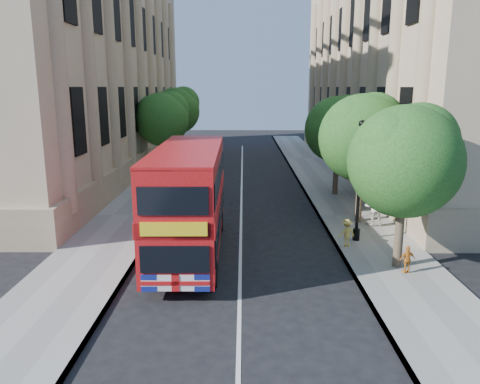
{
  "coord_description": "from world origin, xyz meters",
  "views": [
    {
      "loc": [
        0.11,
        -13.33,
        6.6
      ],
      "look_at": [
        -0.03,
        5.76,
        2.3
      ],
      "focal_mm": 35.0,
      "sensor_mm": 36.0,
      "label": 1
    }
  ],
  "objects_px": {
    "police_constable": "(204,262)",
    "woman_pedestrian": "(374,207)",
    "lamp_post": "(359,186)",
    "double_decker_bus": "(189,197)",
    "box_van": "(192,181)"
  },
  "relations": [
    {
      "from": "police_constable",
      "to": "woman_pedestrian",
      "type": "xyz_separation_m",
      "value": [
        7.5,
        7.19,
        0.02
      ]
    },
    {
      "from": "lamp_post",
      "to": "double_decker_bus",
      "type": "xyz_separation_m",
      "value": [
        -7.03,
        -1.4,
        -0.17
      ]
    },
    {
      "from": "lamp_post",
      "to": "police_constable",
      "type": "distance_m",
      "value": 8.08
    },
    {
      "from": "police_constable",
      "to": "box_van",
      "type": "bearing_deg",
      "value": -90.05
    },
    {
      "from": "double_decker_bus",
      "to": "police_constable",
      "type": "relative_size",
      "value": 4.52
    },
    {
      "from": "lamp_post",
      "to": "woman_pedestrian",
      "type": "distance_m",
      "value": 2.96
    },
    {
      "from": "double_decker_bus",
      "to": "lamp_post",
      "type": "bearing_deg",
      "value": 10.52
    },
    {
      "from": "double_decker_bus",
      "to": "police_constable",
      "type": "height_order",
      "value": "double_decker_bus"
    },
    {
      "from": "box_van",
      "to": "woman_pedestrian",
      "type": "distance_m",
      "value": 10.68
    },
    {
      "from": "police_constable",
      "to": "woman_pedestrian",
      "type": "bearing_deg",
      "value": -144.08
    },
    {
      "from": "box_van",
      "to": "woman_pedestrian",
      "type": "xyz_separation_m",
      "value": [
        9.23,
        -5.37,
        -0.19
      ]
    },
    {
      "from": "double_decker_bus",
      "to": "box_van",
      "type": "distance_m",
      "value": 9.07
    },
    {
      "from": "lamp_post",
      "to": "woman_pedestrian",
      "type": "relative_size",
      "value": 2.82
    },
    {
      "from": "woman_pedestrian",
      "to": "double_decker_bus",
      "type": "bearing_deg",
      "value": 25.34
    },
    {
      "from": "double_decker_bus",
      "to": "woman_pedestrian",
      "type": "distance_m",
      "value": 9.19
    }
  ]
}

